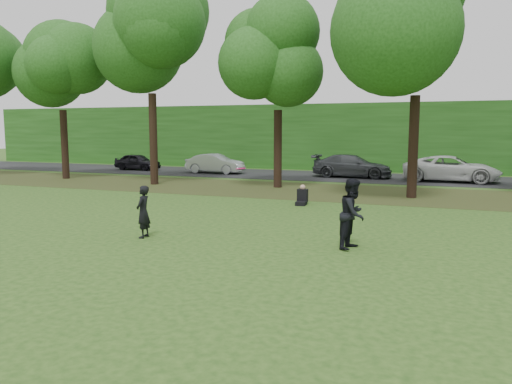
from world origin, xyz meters
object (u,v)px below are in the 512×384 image
(player_left, at_px, (143,212))
(player_right, at_px, (353,214))
(frisbee, at_px, (241,168))
(seated_person, at_px, (302,197))

(player_left, bearing_deg, player_right, 90.44)
(player_left, relative_size, frisbee, 4.05)
(frisbee, relative_size, seated_person, 0.45)
(player_left, relative_size, player_right, 0.82)
(player_right, height_order, seated_person, player_right)
(frisbee, bearing_deg, player_left, -170.67)
(player_right, xyz_separation_m, seated_person, (-3.33, 6.92, -0.62))
(player_left, distance_m, player_right, 5.96)
(frisbee, xyz_separation_m, seated_person, (-0.30, 7.31, -1.75))
(player_right, height_order, frisbee, frisbee)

